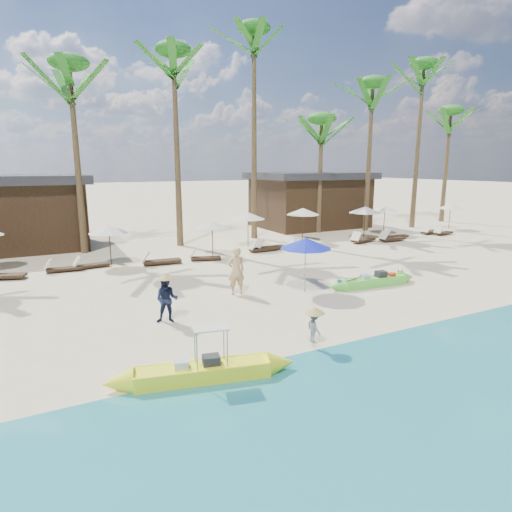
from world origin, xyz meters
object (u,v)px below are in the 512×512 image
yellow_canoe (203,372)px  blue_umbrella (306,243)px  green_canoe (373,281)px  tourist (236,271)px

yellow_canoe → blue_umbrella: bearing=51.3°
green_canoe → yellow_canoe: size_ratio=0.97×
blue_umbrella → tourist: bearing=158.3°
green_canoe → tourist: tourist is taller
yellow_canoe → tourist: 6.78m
tourist → green_canoe: bearing=171.2°
green_canoe → tourist: bearing=168.4°
blue_umbrella → green_canoe: bearing=-10.3°
green_canoe → yellow_canoe: yellow_canoe is taller
green_canoe → blue_umbrella: bearing=173.7°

